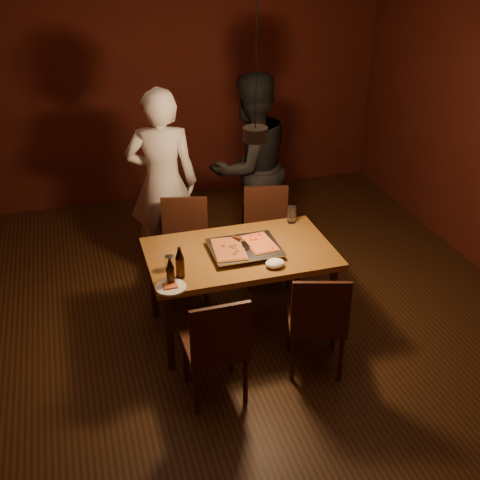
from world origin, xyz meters
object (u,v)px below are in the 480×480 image
object	(u,v)px
diner_dark	(250,167)
diner_white	(163,183)
pizza_tray	(245,249)
chair_far_right	(267,225)
beer_bottle_a	(170,272)
plate_slice	(171,287)
beer_bottle_b	(180,263)
chair_far_left	(185,238)
chair_near_left	(217,340)
chair_near_right	(318,315)
pendant_lamp	(255,133)
dining_table	(240,259)

from	to	relation	value
diner_dark	diner_white	bearing A→B (deg)	-12.46
pizza_tray	chair_far_right	bearing A→B (deg)	62.51
beer_bottle_a	plate_slice	xyz separation A→B (m)	(-0.01, -0.04, -0.10)
chair_far_right	beer_bottle_b	bearing A→B (deg)	56.20
chair_far_left	chair_near_left	bearing A→B (deg)	99.89
chair_near_right	diner_white	xyz separation A→B (m)	(-0.80, 1.89, 0.38)
pizza_tray	diner_dark	distance (m)	1.40
plate_slice	diner_dark	world-z (taller)	diner_dark
beer_bottle_b	beer_bottle_a	bearing A→B (deg)	-136.73
beer_bottle_a	chair_near_left	bearing A→B (deg)	-64.35
beer_bottle_a	beer_bottle_b	bearing A→B (deg)	43.27
chair_near_right	plate_slice	xyz separation A→B (m)	(-1.02, 0.35, 0.22)
beer_bottle_a	beer_bottle_b	xyz separation A→B (m)	(0.09, 0.08, 0.02)
pizza_tray	diner_dark	xyz separation A→B (m)	(0.46, 1.32, 0.16)
pendant_lamp	dining_table	bearing A→B (deg)	133.41
chair_near_left	beer_bottle_a	xyz separation A→B (m)	(-0.22, 0.46, 0.33)
plate_slice	pendant_lamp	xyz separation A→B (m)	(0.73, 0.29, 1.00)
chair_near_right	pendant_lamp	size ratio (longest dim) A/B	0.48
chair_far_right	plate_slice	size ratio (longest dim) A/B	2.19
pizza_tray	chair_near_right	bearing A→B (deg)	-60.44
beer_bottle_a	diner_white	distance (m)	1.52
chair_near_right	chair_far_right	bearing A→B (deg)	102.72
chair_near_right	pendant_lamp	distance (m)	1.41
pendant_lamp	beer_bottle_b	bearing A→B (deg)	-165.20
beer_bottle_a	beer_bottle_b	size ratio (longest dim) A/B	0.87
beer_bottle_b	plate_slice	size ratio (longest dim) A/B	1.14
chair_near_right	beer_bottle_b	world-z (taller)	beer_bottle_b
chair_far_left	beer_bottle_a	xyz separation A→B (m)	(-0.32, -1.07, 0.33)
plate_slice	chair_far_left	bearing A→B (deg)	73.38
diner_dark	chair_far_left	bearing A→B (deg)	14.93
dining_table	chair_far_left	size ratio (longest dim) A/B	2.96
beer_bottle_a	diner_dark	bearing A→B (deg)	55.55
dining_table	diner_dark	bearing A→B (deg)	69.19
chair_far_left	diner_white	xyz separation A→B (m)	(-0.11, 0.44, 0.38)
dining_table	pizza_tray	size ratio (longest dim) A/B	2.73
plate_slice	pendant_lamp	size ratio (longest dim) A/B	0.21
dining_table	chair_far_left	xyz separation A→B (m)	(-0.31, 0.73, -0.14)
pizza_tray	diner_white	world-z (taller)	diner_white
dining_table	chair_near_right	size ratio (longest dim) A/B	2.86
pizza_tray	diner_dark	bearing A→B (deg)	73.65
chair_far_left	diner_white	world-z (taller)	diner_white
chair_far_right	beer_bottle_b	xyz separation A→B (m)	(-1.03, -1.01, 0.34)
beer_bottle_b	diner_white	size ratio (longest dim) A/B	0.14
dining_table	beer_bottle_b	distance (m)	0.63
beer_bottle_b	plate_slice	distance (m)	0.20
plate_slice	diner_dark	distance (m)	2.02
diner_dark	chair_far_right	bearing A→B (deg)	70.00
chair_far_right	pizza_tray	world-z (taller)	chair_far_right
chair_far_right	diner_white	xyz separation A→B (m)	(-0.90, 0.41, 0.38)
diner_white	pendant_lamp	distance (m)	1.60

